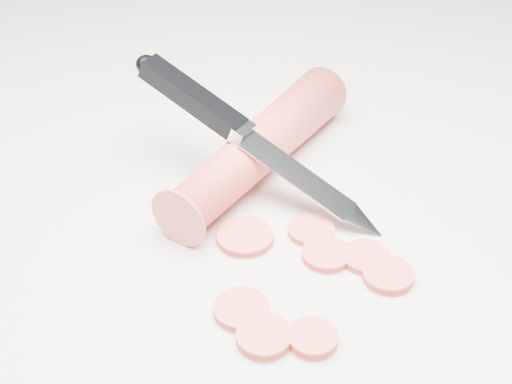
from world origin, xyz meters
name	(u,v)px	position (x,y,z in m)	size (l,w,h in m)	color
ground	(267,223)	(0.00, 0.00, 0.00)	(2.40, 2.40, 0.00)	silver
carrot	(261,146)	(0.02, 0.06, 0.02)	(0.04, 0.04, 0.21)	#E64436
carrot_slice_0	(264,337)	(-0.04, -0.10, 0.00)	(0.03, 0.03, 0.01)	#EE5A4A
carrot_slice_1	(313,338)	(-0.01, -0.11, 0.00)	(0.03, 0.03, 0.01)	#EE5A4A
carrot_slice_2	(388,275)	(0.06, -0.08, 0.00)	(0.03, 0.03, 0.01)	#EE5A4A
carrot_slice_3	(311,231)	(0.03, -0.02, 0.00)	(0.03, 0.03, 0.01)	#EE5A4A
carrot_slice_4	(326,255)	(0.03, -0.05, 0.00)	(0.03, 0.03, 0.01)	#EE5A4A
carrot_slice_5	(245,237)	(-0.02, -0.01, 0.00)	(0.04, 0.04, 0.01)	#EE5A4A
carrot_slice_6	(366,257)	(0.05, -0.06, 0.00)	(0.03, 0.03, 0.01)	#EE5A4A
carrot_slice_7	(241,309)	(-0.04, -0.08, 0.00)	(0.03, 0.03, 0.01)	#EE5A4A
kitchen_knife	(256,139)	(0.01, 0.04, 0.04)	(0.16, 0.18, 0.09)	silver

